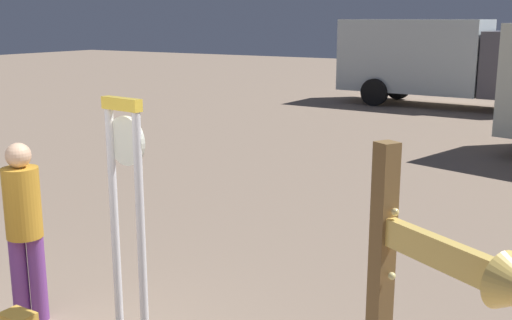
{
  "coord_description": "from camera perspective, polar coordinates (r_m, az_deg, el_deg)",
  "views": [
    {
      "loc": [
        3.97,
        -2.13,
        2.84
      ],
      "look_at": [
        0.19,
        4.01,
        1.2
      ],
      "focal_mm": 43.8,
      "sensor_mm": 36.0,
      "label": 1
    }
  ],
  "objects": [
    {
      "name": "person_near_clock",
      "position": [
        6.23,
        -20.42,
        -5.47
      ],
      "size": [
        0.33,
        0.33,
        1.74
      ],
      "color": "#783D90",
      "rests_on": "ground_plane"
    },
    {
      "name": "box_truck_far",
      "position": [
        21.55,
        16.1,
        8.91
      ],
      "size": [
        6.7,
        2.6,
        2.81
      ],
      "color": "silver",
      "rests_on": "ground_plane"
    },
    {
      "name": "standing_clock",
      "position": [
        5.27,
        -11.71,
        -3.8
      ],
      "size": [
        0.42,
        0.14,
        2.22
      ],
      "color": "white",
      "rests_on": "ground_plane"
    }
  ]
}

